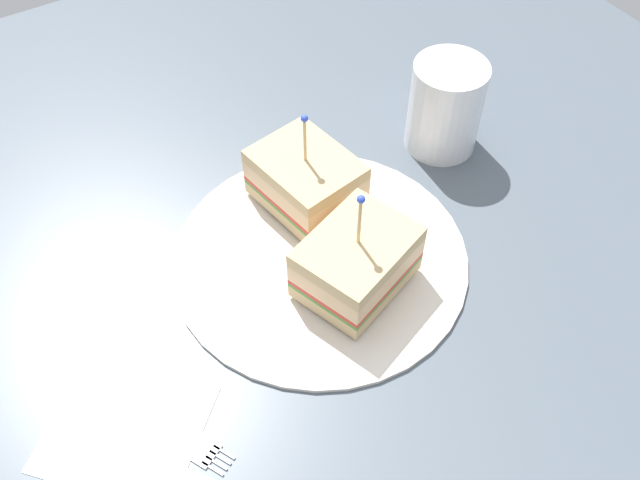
% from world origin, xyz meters
% --- Properties ---
extents(ground_plane, '(1.12, 1.12, 0.02)m').
position_xyz_m(ground_plane, '(0.00, 0.00, -0.01)').
color(ground_plane, '#4C5660').
extents(plate, '(0.28, 0.28, 0.01)m').
position_xyz_m(plate, '(0.00, 0.00, 0.00)').
color(plate, silver).
rests_on(plate, ground_plane).
extents(sandwich_half_front, '(0.12, 0.10, 0.11)m').
position_xyz_m(sandwich_half_front, '(-0.01, 0.04, 0.04)').
color(sandwich_half_front, tan).
rests_on(sandwich_half_front, plate).
extents(sandwich_half_back, '(0.09, 0.11, 0.11)m').
position_xyz_m(sandwich_half_back, '(-0.02, -0.07, 0.04)').
color(sandwich_half_back, tan).
rests_on(sandwich_half_back, plate).
extents(drink_glass, '(0.08, 0.08, 0.10)m').
position_xyz_m(drink_glass, '(-0.20, -0.07, 0.04)').
color(drink_glass, beige).
rests_on(drink_glass, ground_plane).
extents(napkin, '(0.16, 0.16, 0.00)m').
position_xyz_m(napkin, '(0.22, 0.06, 0.00)').
color(napkin, white).
rests_on(napkin, ground_plane).
extents(fork, '(0.07, 0.12, 0.00)m').
position_xyz_m(fork, '(0.19, 0.09, 0.00)').
color(fork, silver).
rests_on(fork, ground_plane).
extents(knife, '(0.08, 0.11, 0.00)m').
position_xyz_m(knife, '(0.21, 0.10, 0.00)').
color(knife, silver).
rests_on(knife, ground_plane).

